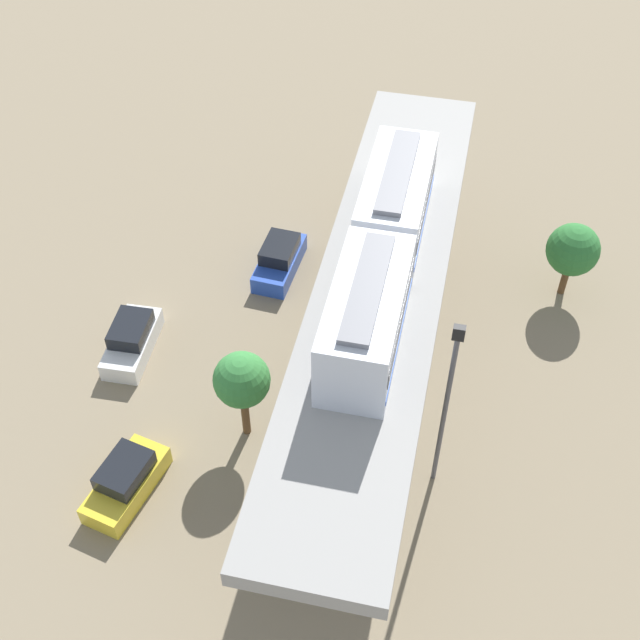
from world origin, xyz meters
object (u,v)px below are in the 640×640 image
train (382,256)px  signal_post (446,402)px  tree_mid_lot (242,381)px  parked_car_blue (280,259)px  parked_car_yellow (126,481)px  tree_near_viaduct (573,250)px  parked_car_white (132,340)px

train → signal_post: (3.40, -4.18, -3.14)m
train → tree_mid_lot: size_ratio=2.80×
parked_car_blue → tree_mid_lot: size_ratio=0.89×
train → signal_post: 6.24m
parked_car_yellow → signal_post: signal_post is taller
train → tree_near_viaduct: train is taller
tree_near_viaduct → parked_car_white: bearing=-156.9°
tree_mid_lot → parked_car_blue: bearing=96.5°
train → parked_car_blue: train is taller
parked_car_blue → tree_near_viaduct: size_ratio=1.01×
train → parked_car_yellow: (-9.08, -7.67, -7.64)m
train → tree_mid_lot: (-5.04, -3.61, -4.82)m
parked_car_white → tree_near_viaduct: bearing=20.5°
parked_car_blue → signal_post: signal_post is taller
train → signal_post: bearing=-50.9°
parked_car_blue → signal_post: size_ratio=0.46×
parked_car_white → signal_post: size_ratio=0.45×
parked_car_white → tree_mid_lot: (6.72, -3.47, 2.82)m
parked_car_white → signal_post: (15.16, -4.04, 4.50)m
tree_near_viaduct → signal_post: signal_post is taller
tree_near_viaduct → train: bearing=-135.0°
parked_car_blue → tree_near_viaduct: bearing=9.5°
parked_car_blue → tree_mid_lot: 10.98m
parked_car_yellow → tree_mid_lot: size_ratio=0.93×
parked_car_yellow → tree_near_viaduct: tree_near_viaduct is taller
parked_car_yellow → signal_post: 13.71m
train → parked_car_white: (-11.76, -0.15, -7.64)m
parked_car_yellow → parked_car_white: 7.98m
signal_post → tree_mid_lot: bearing=176.1°
parked_car_yellow → tree_near_viaduct: (17.55, 16.15, 2.18)m
train → parked_car_yellow: size_ratio=3.02×
parked_car_white → tree_near_viaduct: size_ratio=1.00×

